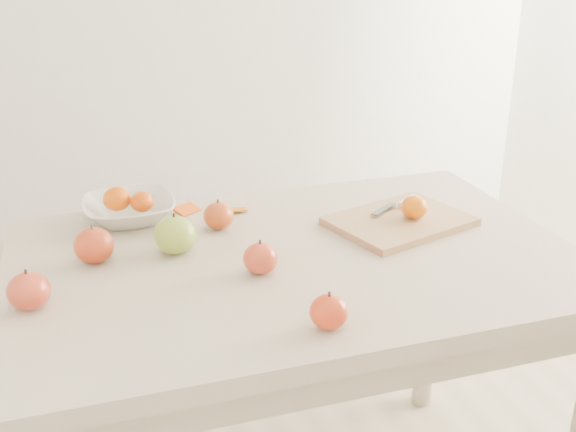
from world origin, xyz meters
name	(u,v)px	position (x,y,z in m)	size (l,w,h in m)	color
table	(295,295)	(0.00, 0.00, 0.65)	(1.20, 0.80, 0.75)	beige
cutting_board	(400,221)	(0.29, 0.08, 0.76)	(0.31, 0.23, 0.02)	tan
board_tangerine	(414,207)	(0.32, 0.07, 0.80)	(0.06, 0.06, 0.05)	#D86107
fruit_bowl	(129,210)	(-0.32, 0.30, 0.78)	(0.22, 0.22, 0.05)	silver
bowl_tangerine_near	(117,199)	(-0.34, 0.31, 0.80)	(0.07, 0.07, 0.06)	#D83E07
bowl_tangerine_far	(142,202)	(-0.29, 0.29, 0.80)	(0.06, 0.06, 0.05)	#CF4807
orange_peel_a	(187,211)	(-0.18, 0.32, 0.75)	(0.06, 0.04, 0.00)	#D4490E
orange_peel_b	(237,211)	(-0.06, 0.28, 0.75)	(0.04, 0.04, 0.00)	#C8610E
paring_knife	(404,203)	(0.33, 0.15, 0.78)	(0.16, 0.09, 0.01)	white
apple_green	(175,235)	(-0.24, 0.09, 0.79)	(0.09, 0.09, 0.08)	olive
apple_red_a	(218,216)	(-0.12, 0.19, 0.78)	(0.07, 0.07, 0.06)	maroon
apple_red_d	(29,291)	(-0.54, -0.07, 0.79)	(0.08, 0.08, 0.07)	#A5161B
apple_red_b	(94,245)	(-0.41, 0.10, 0.79)	(0.08, 0.08, 0.08)	#8F1403
apple_red_e	(260,258)	(-0.09, -0.06, 0.78)	(0.07, 0.07, 0.06)	#A2231D
apple_red_c	(329,312)	(-0.04, -0.30, 0.78)	(0.07, 0.07, 0.06)	#A21911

